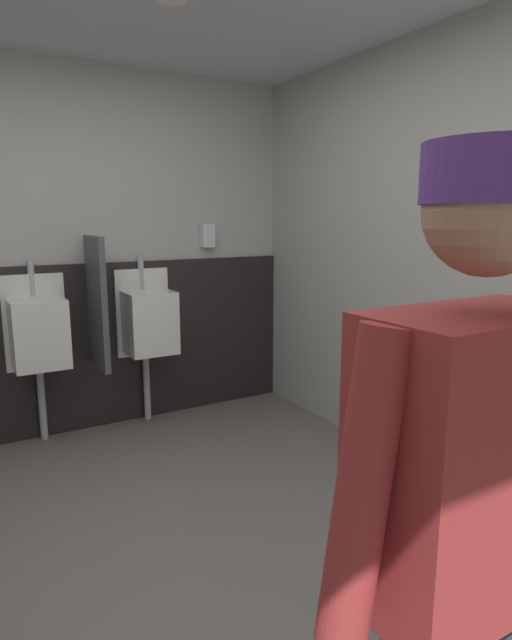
% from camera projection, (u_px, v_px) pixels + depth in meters
% --- Properties ---
extents(ground_plane, '(4.23, 4.54, 0.04)m').
position_uv_depth(ground_plane, '(149.00, 602.00, 2.17)').
color(ground_plane, slate).
extents(wall_back, '(4.23, 0.12, 2.55)m').
position_uv_depth(wall_back, '(42.00, 254.00, 3.64)').
color(wall_back, '#B2B2AD').
rests_on(wall_back, ground_plane).
extents(wall_right, '(0.12, 4.54, 2.55)m').
position_uv_depth(wall_right, '(476.00, 264.00, 2.85)').
color(wall_right, '#B2B2AD').
rests_on(wall_right, ground_plane).
extents(wainscot_band_back, '(3.63, 0.03, 1.20)m').
position_uv_depth(wainscot_band_back, '(51.00, 352.00, 3.71)').
color(wainscot_band_back, black).
rests_on(wainscot_band_back, ground_plane).
extents(urinal_left, '(0.40, 0.34, 1.24)m').
position_uv_depth(urinal_left, '(38.00, 332.00, 3.50)').
color(urinal_left, white).
rests_on(urinal_left, ground_plane).
extents(urinal_middle, '(0.40, 0.34, 1.24)m').
position_uv_depth(urinal_middle, '(148.00, 321.00, 3.88)').
color(urinal_middle, white).
rests_on(urinal_middle, ground_plane).
extents(privacy_divider_panel, '(0.04, 0.40, 0.90)m').
position_uv_depth(privacy_divider_panel, '(97.00, 303.00, 3.60)').
color(privacy_divider_panel, '#4C4C51').
extents(person, '(0.66, 0.60, 1.65)m').
position_uv_depth(person, '(470.00, 508.00, 1.02)').
color(person, '#2D3342').
rests_on(person, ground_plane).
extents(soap_dispenser, '(0.10, 0.07, 0.18)m').
position_uv_depth(soap_dispenser, '(207.00, 235.00, 4.13)').
color(soap_dispenser, silver).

